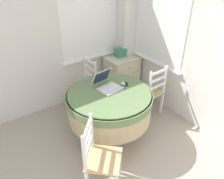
{
  "coord_description": "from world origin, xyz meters",
  "views": [
    {
      "loc": [
        -0.57,
        -0.32,
        2.36
      ],
      "look_at": [
        0.99,
        1.92,
        0.69
      ],
      "focal_mm": 35.0,
      "sensor_mm": 36.0,
      "label": 1
    }
  ],
  "objects_px": {
    "dining_chair_near_back_window": "(85,86)",
    "storage_box": "(120,52)",
    "computer_mouse": "(123,84)",
    "round_dining_table": "(109,103)",
    "corner_cabinet": "(122,74)",
    "dining_chair_near_right_window": "(150,92)",
    "laptop": "(107,84)",
    "cell_phone": "(126,84)",
    "dining_chair_camera_near": "(100,158)"
  },
  "relations": [
    {
      "from": "dining_chair_near_back_window",
      "to": "dining_chair_camera_near",
      "type": "relative_size",
      "value": 1.0
    },
    {
      "from": "computer_mouse",
      "to": "dining_chair_near_right_window",
      "type": "relative_size",
      "value": 0.1
    },
    {
      "from": "dining_chair_near_back_window",
      "to": "computer_mouse",
      "type": "bearing_deg",
      "value": -75.75
    },
    {
      "from": "dining_chair_near_back_window",
      "to": "storage_box",
      "type": "xyz_separation_m",
      "value": [
        0.86,
        0.14,
        0.37
      ]
    },
    {
      "from": "cell_phone",
      "to": "laptop",
      "type": "bearing_deg",
      "value": 162.83
    },
    {
      "from": "dining_chair_near_back_window",
      "to": "dining_chair_camera_near",
      "type": "bearing_deg",
      "value": -113.06
    },
    {
      "from": "round_dining_table",
      "to": "laptop",
      "type": "bearing_deg",
      "value": 70.46
    },
    {
      "from": "computer_mouse",
      "to": "storage_box",
      "type": "distance_m",
      "value": 1.15
    },
    {
      "from": "round_dining_table",
      "to": "computer_mouse",
      "type": "xyz_separation_m",
      "value": [
        0.28,
        0.05,
        0.21
      ]
    },
    {
      "from": "laptop",
      "to": "corner_cabinet",
      "type": "xyz_separation_m",
      "value": [
        0.89,
        0.82,
        -0.45
      ]
    },
    {
      "from": "dining_chair_near_right_window",
      "to": "dining_chair_camera_near",
      "type": "bearing_deg",
      "value": -154.07
    },
    {
      "from": "corner_cabinet",
      "to": "dining_chair_near_right_window",
      "type": "bearing_deg",
      "value": -95.16
    },
    {
      "from": "laptop",
      "to": "dining_chair_near_back_window",
      "type": "xyz_separation_m",
      "value": [
        0.03,
        0.73,
        -0.38
      ]
    },
    {
      "from": "dining_chair_near_right_window",
      "to": "corner_cabinet",
      "type": "relative_size",
      "value": 1.24
    },
    {
      "from": "storage_box",
      "to": "laptop",
      "type": "bearing_deg",
      "value": -135.61
    },
    {
      "from": "round_dining_table",
      "to": "corner_cabinet",
      "type": "distance_m",
      "value": 1.35
    },
    {
      "from": "laptop",
      "to": "computer_mouse",
      "type": "relative_size",
      "value": 4.53
    },
    {
      "from": "laptop",
      "to": "dining_chair_camera_near",
      "type": "bearing_deg",
      "value": -128.51
    },
    {
      "from": "dining_chair_near_right_window",
      "to": "dining_chair_camera_near",
      "type": "height_order",
      "value": "same"
    },
    {
      "from": "laptop",
      "to": "storage_box",
      "type": "bearing_deg",
      "value": 44.39
    },
    {
      "from": "round_dining_table",
      "to": "cell_phone",
      "type": "relative_size",
      "value": 10.06
    },
    {
      "from": "dining_chair_near_back_window",
      "to": "cell_phone",
      "type": "bearing_deg",
      "value": -72.98
    },
    {
      "from": "cell_phone",
      "to": "storage_box",
      "type": "distance_m",
      "value": 1.14
    },
    {
      "from": "laptop",
      "to": "round_dining_table",
      "type": "bearing_deg",
      "value": -109.54
    },
    {
      "from": "cell_phone",
      "to": "dining_chair_near_back_window",
      "type": "height_order",
      "value": "dining_chair_near_back_window"
    },
    {
      "from": "round_dining_table",
      "to": "cell_phone",
      "type": "distance_m",
      "value": 0.38
    },
    {
      "from": "round_dining_table",
      "to": "corner_cabinet",
      "type": "height_order",
      "value": "round_dining_table"
    },
    {
      "from": "round_dining_table",
      "to": "dining_chair_camera_near",
      "type": "xyz_separation_m",
      "value": [
        -0.57,
        -0.64,
        -0.15
      ]
    },
    {
      "from": "round_dining_table",
      "to": "storage_box",
      "type": "height_order",
      "value": "storage_box"
    },
    {
      "from": "round_dining_table",
      "to": "storage_box",
      "type": "xyz_separation_m",
      "value": [
        0.93,
        1.0,
        0.23
      ]
    },
    {
      "from": "laptop",
      "to": "storage_box",
      "type": "relative_size",
      "value": 2.06
    },
    {
      "from": "laptop",
      "to": "corner_cabinet",
      "type": "height_order",
      "value": "laptop"
    },
    {
      "from": "computer_mouse",
      "to": "storage_box",
      "type": "relative_size",
      "value": 0.45
    },
    {
      "from": "cell_phone",
      "to": "dining_chair_near_back_window",
      "type": "distance_m",
      "value": 0.92
    },
    {
      "from": "computer_mouse",
      "to": "storage_box",
      "type": "bearing_deg",
      "value": 55.11
    },
    {
      "from": "dining_chair_near_back_window",
      "to": "dining_chair_near_right_window",
      "type": "relative_size",
      "value": 1.0
    },
    {
      "from": "round_dining_table",
      "to": "cell_phone",
      "type": "bearing_deg",
      "value": 7.32
    },
    {
      "from": "laptop",
      "to": "dining_chair_near_back_window",
      "type": "bearing_deg",
      "value": 87.9
    },
    {
      "from": "laptop",
      "to": "dining_chair_near_right_window",
      "type": "relative_size",
      "value": 0.43
    },
    {
      "from": "dining_chair_near_right_window",
      "to": "dining_chair_camera_near",
      "type": "relative_size",
      "value": 1.0
    },
    {
      "from": "round_dining_table",
      "to": "corner_cabinet",
      "type": "relative_size",
      "value": 1.63
    },
    {
      "from": "computer_mouse",
      "to": "round_dining_table",
      "type": "bearing_deg",
      "value": -168.85
    },
    {
      "from": "dining_chair_camera_near",
      "to": "corner_cabinet",
      "type": "bearing_deg",
      "value": 46.51
    },
    {
      "from": "storage_box",
      "to": "cell_phone",
      "type": "bearing_deg",
      "value": -122.61
    },
    {
      "from": "laptop",
      "to": "storage_box",
      "type": "distance_m",
      "value": 1.24
    },
    {
      "from": "dining_chair_near_back_window",
      "to": "corner_cabinet",
      "type": "xyz_separation_m",
      "value": [
        0.87,
        0.08,
        -0.07
      ]
    },
    {
      "from": "round_dining_table",
      "to": "storage_box",
      "type": "relative_size",
      "value": 6.24
    },
    {
      "from": "dining_chair_near_back_window",
      "to": "storage_box",
      "type": "height_order",
      "value": "dining_chair_near_back_window"
    },
    {
      "from": "laptop",
      "to": "storage_box",
      "type": "height_order",
      "value": "laptop"
    },
    {
      "from": "cell_phone",
      "to": "dining_chair_near_right_window",
      "type": "distance_m",
      "value": 0.63
    }
  ]
}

